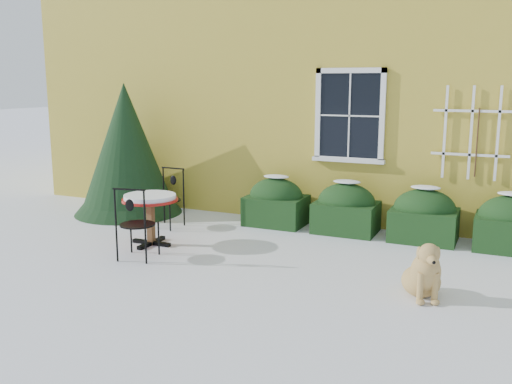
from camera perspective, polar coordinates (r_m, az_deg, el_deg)
The scene contains 8 objects.
ground at distance 8.06m, azimuth -2.95°, elevation -7.54°, with size 80.00×80.00×0.00m, color white.
house at distance 14.24m, azimuth 10.27°, elevation 13.47°, with size 12.40×8.40×6.40m.
hedge_row at distance 9.76m, azimuth 12.68°, elevation -2.05°, with size 4.95×0.80×0.91m.
evergreen_shrub at distance 11.41m, azimuth -12.78°, elevation 2.99°, with size 2.10×2.10×2.54m.
bistro_table at distance 9.12m, azimuth -10.55°, elevation -1.09°, with size 0.88×0.88×0.81m.
patio_chair_near at distance 8.46m, azimuth -11.91°, elevation -3.05°, with size 0.56×0.55×1.08m.
patio_chair_far at distance 10.27m, azimuth -8.78°, elevation -0.58°, with size 0.50×0.50×1.05m.
dog at distance 7.16m, azimuth 16.46°, elevation -7.89°, with size 0.63×0.82×0.74m.
Camera 1 is at (3.52, -6.78, 2.56)m, focal length 40.00 mm.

